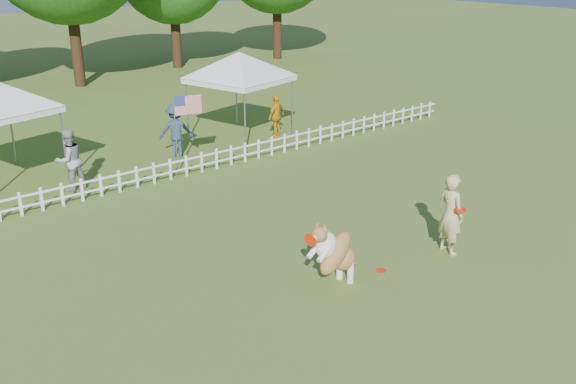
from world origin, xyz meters
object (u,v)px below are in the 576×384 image
object	(u,v)px
frisbee_on_turf	(381,270)
flag_pole	(176,135)
spectator_c	(276,116)
spectator_b	(176,130)
spectator_a	(69,160)
dog	(336,252)
handler	(451,214)
canopy_tent_right	(240,96)

from	to	relation	value
frisbee_on_turf	flag_pole	bearing A→B (deg)	90.66
spectator_c	spectator_b	bearing A→B (deg)	-21.87
spectator_a	frisbee_on_turf	bearing A→B (deg)	98.17
dog	spectator_b	distance (m)	9.12
handler	canopy_tent_right	size ratio (longest dim) A/B	0.62
frisbee_on_turf	spectator_b	xyz separation A→B (m)	(0.72, 9.07, 0.80)
handler	canopy_tent_right	xyz separation A→B (m)	(1.76, 9.87, 0.53)
frisbee_on_turf	spectator_c	world-z (taller)	spectator_c
dog	spectator_a	bearing A→B (deg)	92.29
handler	dog	distance (m)	2.84
frisbee_on_turf	handler	bearing A→B (deg)	-9.60
frisbee_on_turf	spectator_c	size ratio (longest dim) A/B	0.14
frisbee_on_turf	spectator_c	bearing A→B (deg)	63.61
dog	frisbee_on_turf	bearing A→B (deg)	-16.65
spectator_c	handler	bearing A→B (deg)	54.97
handler	flag_pole	bearing A→B (deg)	21.48
flag_pole	spectator_a	bearing A→B (deg)	177.99
flag_pole	spectator_c	size ratio (longest dim) A/B	1.55
dog	spectator_c	size ratio (longest dim) A/B	0.98
dog	spectator_b	world-z (taller)	spectator_b
spectator_a	spectator_c	xyz separation A→B (m)	(7.28, 0.57, -0.10)
frisbee_on_turf	flag_pole	distance (m)	7.74
frisbee_on_turf	spectator_c	distance (m)	9.91
spectator_b	handler	bearing A→B (deg)	130.00
flag_pole	spectator_b	size ratio (longest dim) A/B	1.37
spectator_a	spectator_b	bearing A→B (deg)	-178.78
dog	flag_pole	size ratio (longest dim) A/B	0.64
flag_pole	dog	bearing A→B (deg)	-87.26
flag_pole	spectator_a	xyz separation A→B (m)	(-2.80, 0.62, -0.30)
handler	spectator_b	world-z (taller)	handler
canopy_tent_right	spectator_b	distance (m)	2.84
handler	spectator_a	bearing A→B (deg)	36.97
canopy_tent_right	spectator_b	bearing A→B (deg)	176.43
spectator_b	dog	bearing A→B (deg)	112.48
spectator_a	spectator_c	world-z (taller)	spectator_a
handler	canopy_tent_right	world-z (taller)	canopy_tent_right
handler	spectator_c	size ratio (longest dim) A/B	1.20
dog	spectator_a	size ratio (longest dim) A/B	0.87
spectator_a	spectator_b	xyz separation A→B (m)	(3.61, 0.78, -0.00)
spectator_a	canopy_tent_right	bearing A→B (deg)	-179.45
handler	canopy_tent_right	bearing A→B (deg)	-1.27
flag_pole	spectator_a	distance (m)	2.88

